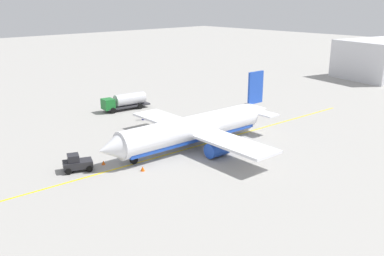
% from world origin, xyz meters
% --- Properties ---
extents(ground_plane, '(400.00, 400.00, 0.00)m').
position_xyz_m(ground_plane, '(0.00, 0.00, 0.00)').
color(ground_plane, '#9E9B96').
extents(airplane, '(31.50, 27.78, 9.79)m').
position_xyz_m(airplane, '(-0.47, 0.03, 2.72)').
color(airplane, white).
rests_on(airplane, ground).
extents(fuel_tanker, '(9.80, 3.72, 3.15)m').
position_xyz_m(fuel_tanker, '(-5.59, -25.09, 1.71)').
color(fuel_tanker, '#2D2D33').
rests_on(fuel_tanker, ground).
extents(pushback_tug, '(4.09, 3.42, 2.20)m').
position_xyz_m(pushback_tug, '(16.58, -3.64, 1.01)').
color(pushback_tug, '#232328').
rests_on(pushback_tug, ground).
extents(refueling_worker, '(0.61, 0.51, 1.71)m').
position_xyz_m(refueling_worker, '(-3.68, -16.76, 0.82)').
color(refueling_worker, navy).
rests_on(refueling_worker, ground).
extents(safety_cone_nose, '(0.51, 0.51, 0.56)m').
position_xyz_m(safety_cone_nose, '(13.06, -3.11, 0.28)').
color(safety_cone_nose, '#F2590F').
rests_on(safety_cone_nose, ground).
extents(safety_cone_wingtip, '(0.56, 0.56, 0.62)m').
position_xyz_m(safety_cone_wingtip, '(10.59, 2.16, 0.31)').
color(safety_cone_wingtip, '#F2590F').
rests_on(safety_cone_wingtip, ground).
extents(taxi_line_marking, '(73.31, 4.42, 0.01)m').
position_xyz_m(taxi_line_marking, '(0.00, 0.00, 0.01)').
color(taxi_line_marking, yellow).
rests_on(taxi_line_marking, ground).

